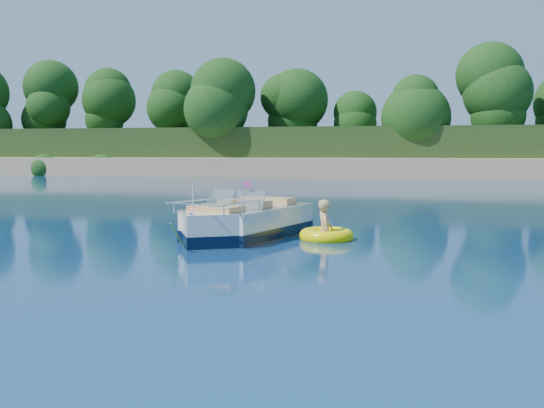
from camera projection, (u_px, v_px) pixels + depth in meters
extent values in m
plane|color=#091540|center=(324.00, 263.00, 11.29)|extent=(160.00, 160.00, 0.00)
cube|color=#947956|center=(379.00, 170.00, 48.34)|extent=(170.00, 8.00, 2.00)
cube|color=#1E3415|center=(384.00, 159.00, 74.66)|extent=(170.00, 56.00, 6.00)
cylinder|color=black|center=(176.00, 139.00, 54.12)|extent=(0.44, 0.44, 3.20)
sphere|color=black|center=(175.00, 105.00, 53.85)|extent=(5.28, 5.28, 5.28)
cylinder|color=black|center=(380.00, 136.00, 52.00)|extent=(0.44, 0.44, 3.60)
sphere|color=black|center=(381.00, 96.00, 51.70)|extent=(5.94, 5.94, 5.94)
cube|color=silver|center=(250.00, 225.00, 14.77)|extent=(2.73, 3.71, 0.92)
cube|color=silver|center=(212.00, 233.00, 13.41)|extent=(1.67, 1.67, 0.92)
cube|color=black|center=(250.00, 230.00, 14.78)|extent=(2.76, 3.75, 0.26)
cube|color=black|center=(212.00, 239.00, 13.43)|extent=(1.70, 1.70, 0.26)
cube|color=tan|center=(255.00, 214.00, 14.98)|extent=(2.08, 2.66, 0.09)
cube|color=silver|center=(250.00, 208.00, 14.73)|extent=(2.76, 3.73, 0.05)
cube|color=black|center=(285.00, 217.00, 16.34)|extent=(0.56, 0.45, 0.79)
cube|color=#8C9EA5|center=(222.00, 198.00, 14.38)|extent=(0.72, 0.51, 0.43)
cube|color=#8C9EA5|center=(250.00, 200.00, 13.98)|extent=(0.72, 0.35, 0.43)
cube|color=tan|center=(231.00, 206.00, 14.74)|extent=(0.61, 0.61, 0.35)
cube|color=tan|center=(259.00, 208.00, 14.35)|extent=(0.61, 0.61, 0.35)
cube|color=tan|center=(268.00, 204.00, 15.49)|extent=(1.46, 0.90, 0.33)
cube|color=tan|center=(216.00, 212.00, 13.52)|extent=(1.31, 1.00, 0.30)
cylinder|color=silver|center=(193.00, 197.00, 12.76)|extent=(0.03, 0.03, 0.75)
cube|color=#FC1C2C|center=(247.00, 184.00, 13.99)|extent=(0.19, 0.07, 0.12)
cube|color=silver|center=(192.00, 214.00, 12.76)|extent=(0.10, 0.08, 0.04)
cylinder|color=yellow|center=(178.00, 236.00, 12.60)|extent=(0.04, 0.95, 0.67)
torus|color=#FFE900|center=(326.00, 236.00, 14.26)|extent=(1.52, 1.52, 0.34)
torus|color=red|center=(326.00, 235.00, 14.26)|extent=(1.25, 1.25, 0.11)
imported|color=tan|center=(324.00, 239.00, 14.29)|extent=(0.57, 0.88, 1.60)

